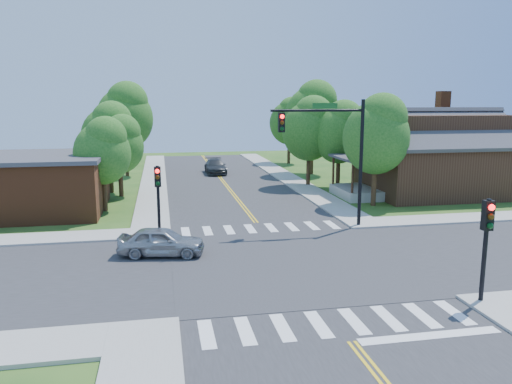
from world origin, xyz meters
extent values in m
plane|color=#255019|center=(0.00, 0.00, 0.00)|extent=(100.00, 100.00, 0.00)
cube|color=#2D2D30|center=(0.00, 0.00, 0.02)|extent=(10.00, 90.00, 0.04)
cube|color=#2D2D30|center=(0.00, 0.00, 0.03)|extent=(90.00, 10.00, 0.04)
cube|color=#2D2D30|center=(0.00, 0.00, 0.00)|extent=(10.20, 10.20, 0.06)
cube|color=#9E9B93|center=(6.10, 25.00, 0.07)|extent=(2.20, 40.00, 0.14)
cube|color=#9E9B93|center=(-6.10, 25.00, 0.07)|extent=(2.20, 40.00, 0.14)
cube|color=white|center=(-4.20, 6.20, 0.05)|extent=(0.45, 2.00, 0.01)
cube|color=white|center=(-3.00, 6.20, 0.05)|extent=(0.45, 2.00, 0.01)
cube|color=white|center=(-1.80, 6.20, 0.05)|extent=(0.45, 2.00, 0.01)
cube|color=white|center=(-0.60, 6.20, 0.05)|extent=(0.45, 2.00, 0.01)
cube|color=white|center=(0.60, 6.20, 0.05)|extent=(0.45, 2.00, 0.01)
cube|color=white|center=(1.80, 6.20, 0.05)|extent=(0.45, 2.00, 0.01)
cube|color=white|center=(3.00, 6.20, 0.05)|extent=(0.45, 2.00, 0.01)
cube|color=white|center=(4.20, 6.20, 0.05)|extent=(0.45, 2.00, 0.01)
cube|color=white|center=(-4.20, -6.20, 0.05)|extent=(0.45, 2.00, 0.01)
cube|color=white|center=(-3.00, -6.20, 0.05)|extent=(0.45, 2.00, 0.01)
cube|color=white|center=(-1.80, -6.20, 0.05)|extent=(0.45, 2.00, 0.01)
cube|color=white|center=(-0.60, -6.20, 0.05)|extent=(0.45, 2.00, 0.01)
cube|color=white|center=(0.60, -6.20, 0.05)|extent=(0.45, 2.00, 0.01)
cube|color=white|center=(1.80, -6.20, 0.05)|extent=(0.45, 2.00, 0.01)
cube|color=white|center=(3.00, -6.20, 0.05)|extent=(0.45, 2.00, 0.01)
cube|color=white|center=(4.20, -6.20, 0.05)|extent=(0.45, 2.00, 0.01)
cube|color=yellow|center=(-0.10, 26.25, 0.05)|extent=(0.10, 37.50, 0.01)
cube|color=yellow|center=(0.10, 26.25, 0.05)|extent=(0.10, 37.50, 0.01)
cube|color=white|center=(2.50, -7.60, 0.00)|extent=(4.60, 0.45, 0.09)
cylinder|color=black|center=(5.60, 5.60, 3.60)|extent=(0.20, 0.20, 7.20)
cylinder|color=black|center=(3.00, 5.60, 6.60)|extent=(5.20, 0.14, 0.14)
cube|color=#19591E|center=(3.40, 5.55, 6.85)|extent=(1.40, 0.04, 0.30)
cube|color=black|center=(1.00, 5.60, 5.98)|extent=(0.34, 0.28, 1.05)
sphere|color=#FF0C0C|center=(1.00, 5.43, 6.29)|extent=(0.22, 0.22, 0.22)
sphere|color=#3F2605|center=(1.00, 5.43, 5.97)|extent=(0.22, 0.22, 0.22)
sphere|color=#05330F|center=(1.00, 5.43, 5.65)|extent=(0.22, 0.22, 0.22)
cylinder|color=black|center=(5.60, -5.60, 1.90)|extent=(0.16, 0.16, 3.80)
cube|color=black|center=(5.60, -5.60, 3.23)|extent=(0.34, 0.28, 1.05)
sphere|color=#FF0C0C|center=(5.60, -5.77, 3.54)|extent=(0.22, 0.22, 0.22)
sphere|color=#3F2605|center=(5.60, -5.77, 3.22)|extent=(0.22, 0.22, 0.22)
sphere|color=#05330F|center=(5.60, -5.77, 2.90)|extent=(0.22, 0.22, 0.22)
cylinder|color=black|center=(-5.60, 5.60, 1.90)|extent=(0.16, 0.16, 3.80)
cube|color=black|center=(-5.60, 5.60, 3.23)|extent=(0.34, 0.28, 1.05)
sphere|color=#FF0C0C|center=(-5.60, 5.43, 3.54)|extent=(0.22, 0.22, 0.22)
sphere|color=#3F2605|center=(-5.60, 5.43, 3.22)|extent=(0.22, 0.22, 0.22)
sphere|color=#05330F|center=(-5.60, 5.43, 2.90)|extent=(0.22, 0.22, 0.22)
cube|color=#341D12|center=(15.20, 14.20, 2.00)|extent=(10.00, 8.00, 4.00)
cube|color=#9E9B93|center=(8.90, 14.20, 0.35)|extent=(2.60, 4.50, 0.70)
cylinder|color=#341D12|center=(7.80, 12.20, 1.60)|extent=(0.18, 0.18, 2.50)
cylinder|color=#341D12|center=(7.80, 16.20, 1.60)|extent=(0.18, 0.18, 2.50)
cube|color=#38383D|center=(8.90, 14.20, 2.95)|extent=(2.80, 4.80, 0.18)
cube|color=brown|center=(17.70, 17.70, 3.55)|extent=(0.90, 0.90, 7.11)
cube|color=brown|center=(-14.20, 13.20, 1.75)|extent=(10.00, 8.00, 3.50)
cube|color=#38383D|center=(-14.20, 13.20, 3.60)|extent=(10.40, 8.40, 0.25)
cylinder|color=#382314|center=(8.91, 11.05, 1.43)|extent=(0.34, 0.34, 2.86)
ellipsoid|color=#195418|center=(8.91, 11.05, 4.66)|extent=(4.51, 4.29, 4.96)
sphere|color=#195418|center=(9.21, 10.85, 6.02)|extent=(3.31, 3.31, 3.31)
cylinder|color=#382314|center=(8.91, 18.14, 1.35)|extent=(0.34, 0.34, 2.70)
ellipsoid|color=#195418|center=(8.91, 18.14, 4.40)|extent=(4.26, 4.05, 4.69)
sphere|color=#195418|center=(9.21, 17.94, 5.68)|extent=(3.12, 3.12, 3.12)
cylinder|color=#382314|center=(9.16, 26.29, 1.71)|extent=(0.34, 0.34, 3.41)
ellipsoid|color=#195418|center=(9.16, 26.29, 5.56)|extent=(5.39, 5.12, 5.92)
sphere|color=#195418|center=(9.46, 26.09, 7.18)|extent=(3.95, 3.95, 3.95)
cylinder|color=#382314|center=(9.12, 35.09, 1.42)|extent=(0.34, 0.34, 2.83)
ellipsoid|color=#195418|center=(9.12, 35.09, 4.62)|extent=(4.47, 4.25, 4.92)
sphere|color=#195418|center=(9.42, 34.89, 5.97)|extent=(3.28, 3.28, 3.28)
cylinder|color=#382314|center=(-9.10, 12.77, 1.15)|extent=(0.34, 0.34, 2.30)
ellipsoid|color=#195418|center=(-9.10, 12.77, 3.76)|extent=(3.64, 3.45, 4.00)
sphere|color=#195418|center=(-8.80, 12.57, 4.85)|extent=(2.67, 2.67, 2.67)
cylinder|color=#382314|center=(-9.29, 19.58, 1.33)|extent=(0.34, 0.34, 2.66)
ellipsoid|color=#195418|center=(-9.29, 19.58, 4.34)|extent=(4.20, 3.99, 4.62)
sphere|color=#195418|center=(-8.99, 19.38, 5.60)|extent=(3.08, 3.08, 3.08)
cylinder|color=#382314|center=(-8.61, 28.43, 1.67)|extent=(0.34, 0.34, 3.34)
ellipsoid|color=#195418|center=(-8.61, 28.43, 5.45)|extent=(5.27, 5.01, 5.80)
sphere|color=#195418|center=(-8.31, 28.23, 7.03)|extent=(3.87, 3.87, 3.87)
cylinder|color=#382314|center=(-9.04, 36.74, 1.33)|extent=(0.34, 0.34, 2.67)
ellipsoid|color=#195418|center=(-9.04, 36.74, 4.35)|extent=(4.21, 4.00, 4.63)
sphere|color=#195418|center=(-8.74, 36.54, 5.61)|extent=(3.09, 3.09, 3.09)
cylinder|color=#382314|center=(6.79, 19.56, 1.41)|extent=(0.34, 0.34, 2.83)
ellipsoid|color=#195418|center=(6.79, 19.56, 4.62)|extent=(4.47, 4.24, 4.91)
sphere|color=#195418|center=(7.09, 19.36, 5.96)|extent=(3.28, 3.28, 3.28)
cylinder|color=#382314|center=(-8.42, 17.81, 1.15)|extent=(0.34, 0.34, 2.30)
ellipsoid|color=#195418|center=(-8.42, 17.81, 3.76)|extent=(3.64, 3.46, 4.00)
sphere|color=#195418|center=(-8.12, 17.61, 4.85)|extent=(2.67, 2.67, 2.67)
imported|color=#9EA1A5|center=(-5.51, 2.15, 0.67)|extent=(2.99, 4.51, 1.35)
imported|color=#2D3032|center=(-0.12, 28.28, 0.69)|extent=(2.00, 4.78, 1.38)
camera|label=1|loc=(-5.40, -20.53, 7.10)|focal=35.00mm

